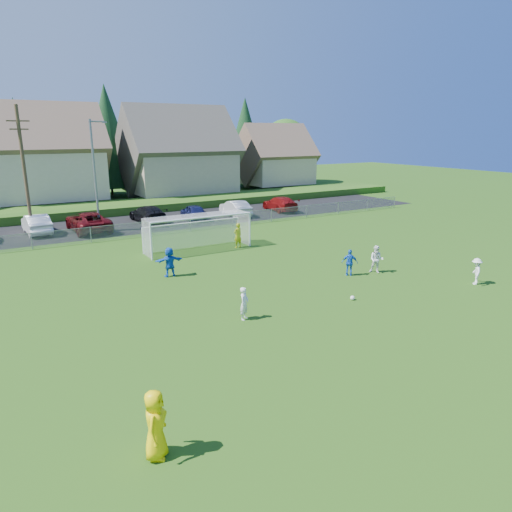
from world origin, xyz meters
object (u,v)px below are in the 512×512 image
object	(u,v)px
player_white_a	(244,303)
soccer_ball	(352,298)
car_g	(280,204)
soccer_goal	(197,227)
player_white_b	(376,259)
car_b	(36,224)
player_white_c	(476,271)
car_e	(194,212)
car_f	(235,208)
car_c	(88,222)
car_d	(148,214)
player_blue_b	(170,262)
goalkeeper	(238,235)
referee	(155,425)
player_blue_a	(350,263)

from	to	relation	value
player_white_a	soccer_ball	bearing A→B (deg)	-44.80
car_g	soccer_ball	bearing A→B (deg)	69.64
soccer_goal	player_white_b	bearing A→B (deg)	-57.20
soccer_ball	soccer_goal	distance (m)	13.48
car_b	player_white_c	bearing A→B (deg)	122.54
car_e	car_g	bearing A→B (deg)	-176.12
player_white_c	car_b	distance (m)	32.36
player_white_c	player_white_a	bearing A→B (deg)	-54.13
car_f	car_c	bearing A→B (deg)	4.43
car_d	player_white_c	bearing A→B (deg)	107.19
player_white_c	soccer_goal	distance (m)	17.76
player_white_c	car_g	world-z (taller)	car_g
player_white_a	car_c	xyz separation A→B (m)	(-2.05, 22.75, 0.08)
car_f	car_g	size ratio (longest dim) A/B	0.90
soccer_ball	player_blue_b	world-z (taller)	player_blue_b
soccer_goal	player_blue_b	bearing A→B (deg)	-128.18
player_white_b	player_blue_b	xyz separation A→B (m)	(-10.61, 5.56, 0.04)
car_f	goalkeeper	bearing A→B (deg)	66.32
car_d	car_f	size ratio (longest dim) A/B	1.13
player_white_c	car_d	xyz separation A→B (m)	(-9.64, 26.44, 0.03)
player_white_a	soccer_goal	size ratio (longest dim) A/B	0.20
soccer_ball	car_c	bearing A→B (deg)	108.42
soccer_ball	referee	distance (m)	13.39
player_white_b	car_c	size ratio (longest dim) A/B	0.28
player_blue_b	car_f	distance (m)	19.76
player_blue_b	soccer_goal	xyz separation A→B (m)	(3.87, 4.92, 0.77)
player_blue_a	player_white_b	bearing A→B (deg)	-151.47
referee	car_d	world-z (taller)	referee
car_c	car_d	bearing A→B (deg)	-168.13
soccer_ball	car_e	world-z (taller)	car_e
goalkeeper	car_b	distance (m)	17.17
referee	car_f	size ratio (longest dim) A/B	0.40
goalkeeper	car_g	world-z (taller)	goalkeeper
car_c	car_g	distance (m)	19.36
car_g	referee	bearing A→B (deg)	57.13
player_white_a	car_g	bearing A→B (deg)	14.88
car_b	car_f	distance (m)	17.76
player_blue_b	car_c	size ratio (longest dim) A/B	0.29
player_white_c	car_g	distance (m)	25.68
car_e	soccer_goal	distance (m)	11.72
player_white_c	car_c	bearing A→B (deg)	-103.16
referee	car_e	world-z (taller)	referee
player_white_b	goalkeeper	bearing A→B (deg)	165.38
player_blue_b	car_e	xyz separation A→B (m)	(8.24, 15.75, -0.15)
car_b	car_e	xyz separation A→B (m)	(13.47, -0.64, -0.09)
car_f	player_white_b	bearing A→B (deg)	88.68
soccer_ball	player_blue_b	size ratio (longest dim) A/B	0.13
player_white_c	car_b	world-z (taller)	car_b
player_blue_b	car_c	xyz separation A→B (m)	(-1.45, 15.16, -0.03)
player_white_a	car_g	distance (m)	28.85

